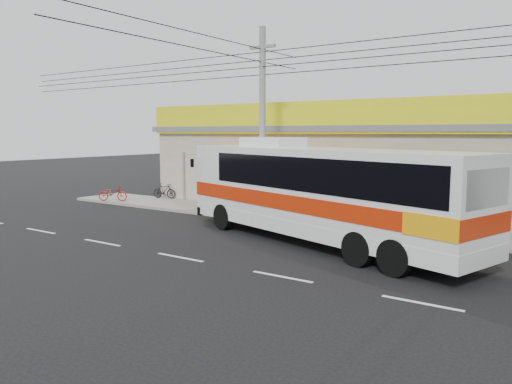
# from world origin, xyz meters

# --- Properties ---
(ground) EXTENTS (120.00, 120.00, 0.00)m
(ground) POSITION_xyz_m (0.00, 0.00, 0.00)
(ground) COLOR black
(ground) RESTS_ON ground
(sidewalk) EXTENTS (30.00, 3.20, 0.15)m
(sidewalk) POSITION_xyz_m (0.00, 6.00, 0.07)
(sidewalk) COLOR gray
(sidewalk) RESTS_ON ground
(lane_markings) EXTENTS (50.00, 0.12, 0.01)m
(lane_markings) POSITION_xyz_m (0.00, -2.50, 0.00)
(lane_markings) COLOR silver
(lane_markings) RESTS_ON ground
(storefront_building) EXTENTS (22.60, 9.20, 5.70)m
(storefront_building) POSITION_xyz_m (-0.01, 11.54, 2.30)
(storefront_building) COLOR gray
(storefront_building) RESTS_ON ground
(coach_bus) EXTENTS (13.08, 6.56, 3.97)m
(coach_bus) POSITION_xyz_m (3.07, 1.83, 2.12)
(coach_bus) COLOR silver
(coach_bus) RESTS_ON ground
(motorbike_red) EXTENTS (1.85, 1.31, 0.92)m
(motorbike_red) POSITION_xyz_m (-12.02, 4.70, 0.61)
(motorbike_red) COLOR #980F0B
(motorbike_red) RESTS_ON sidewalk
(motorbike_dark) EXTENTS (1.58, 0.81, 0.92)m
(motorbike_dark) POSITION_xyz_m (-10.39, 7.30, 0.61)
(motorbike_dark) COLOR black
(motorbike_dark) RESTS_ON sidewalk
(utility_pole) EXTENTS (34.00, 14.00, 8.84)m
(utility_pole) POSITION_xyz_m (-1.31, 4.45, 7.29)
(utility_pole) COLOR slate
(utility_pole) RESTS_ON ground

